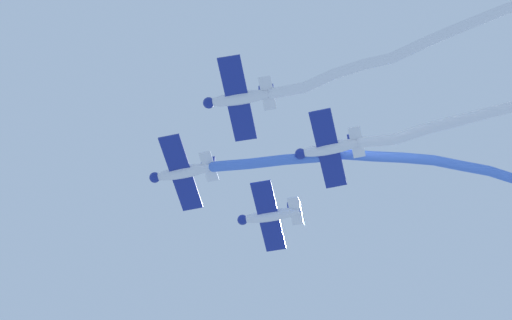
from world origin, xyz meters
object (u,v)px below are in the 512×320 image
Objects in this scene: airplane_lead at (182,172)px; airplane_right_wing at (269,216)px; airplane_slot at (329,148)px; airplane_left_wing at (238,98)px.

airplane_right_wing is at bearing -133.84° from airplane_lead.
airplane_right_wing reaches higher than airplane_slot.
airplane_lead is at bearing -46.86° from airplane_left_wing.
airplane_left_wing is at bearing 89.35° from airplane_right_wing.
airplane_slot is at bearing 134.38° from airplane_right_wing.
airplane_slot is at bearing -178.82° from airplane_lead.
airplane_lead is at bearing 1.55° from airplane_slot.
airplane_left_wing is 1.00× the size of airplane_right_wing.
airplane_lead is 1.00× the size of airplane_right_wing.
airplane_lead reaches higher than airplane_left_wing.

